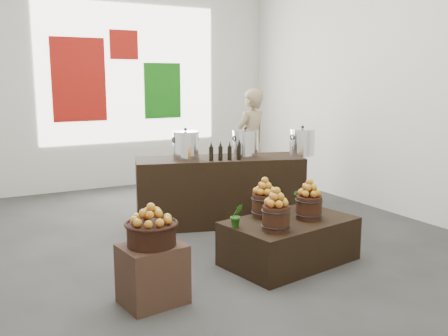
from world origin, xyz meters
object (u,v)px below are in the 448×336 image
shopper (251,143)px  stock_pot_center (245,144)px  counter (220,191)px  crate (153,274)px  display_table (289,241)px  stock_pot_left (186,146)px  wicker_basket (152,234)px  stock_pot_right (302,143)px

shopper → stock_pot_center: bearing=36.1°
counter → shopper: (1.17, 1.13, 0.44)m
crate → shopper: (2.81, 2.99, 0.62)m
stock_pot_center → counter: bearing=162.8°
stock_pot_center → display_table: bearing=-103.3°
counter → stock_pot_left: bearing=-180.0°
crate → stock_pot_left: (1.22, 2.00, 0.80)m
wicker_basket → display_table: 1.68m
wicker_basket → shopper: 4.11m
wicker_basket → stock_pot_right: (2.74, 1.53, 0.45)m
wicker_basket → stock_pot_center: size_ratio=1.24×
counter → stock_pot_right: bearing=0.0°
crate → stock_pot_right: (2.74, 1.53, 0.80)m
display_table → stock_pot_right: bearing=39.4°
crate → counter: (1.64, 1.86, 0.19)m
wicker_basket → crate: bearing=0.0°
wicker_basket → stock_pot_center: stock_pot_center is taller
display_table → stock_pot_right: size_ratio=3.97×
crate → counter: size_ratio=0.24×
stock_pot_left → stock_pot_center: 0.80m
stock_pot_right → wicker_basket: bearing=-150.8°
crate → stock_pot_center: bearing=41.7°
stock_pot_left → crate: bearing=-121.4°
counter → shopper: size_ratio=1.24×
display_table → counter: 1.64m
shopper → stock_pot_right: bearing=67.3°
crate → stock_pot_center: 2.77m
shopper → wicker_basket: bearing=27.0°
stock_pot_center → crate: bearing=-138.3°
crate → stock_pot_left: size_ratio=1.55×
crate → stock_pot_right: bearing=29.2°
counter → stock_pot_center: (0.33, -0.10, 0.62)m
crate → display_table: crate is taller
display_table → wicker_basket: bearing=178.7°
wicker_basket → shopper: shopper is taller
display_table → stock_pot_left: bearing=93.1°
stock_pot_left → stock_pot_right: bearing=-17.2°
stock_pot_right → shopper: 1.48m
counter → stock_pot_center: bearing=0.0°
display_table → stock_pot_right: 1.90m
shopper → counter: bearing=24.2°
stock_pot_left → stock_pot_center: size_ratio=1.00×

